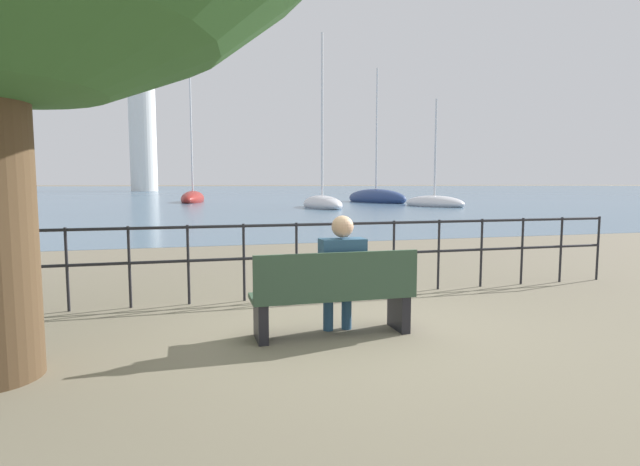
{
  "coord_description": "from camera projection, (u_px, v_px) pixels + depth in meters",
  "views": [
    {
      "loc": [
        -1.45,
        -4.92,
        1.59
      ],
      "look_at": [
        0.0,
        0.5,
        1.03
      ],
      "focal_mm": 28.0,
      "sensor_mm": 36.0,
      "label": 1
    }
  ],
  "objects": [
    {
      "name": "sailboat_3",
      "position": [
        434.0,
        203.0,
        34.77
      ],
      "size": [
        3.81,
        5.48,
        7.67
      ],
      "rotation": [
        0.0,
        0.0,
        0.34
      ],
      "color": "silver",
      "rests_on": "ground_plane"
    },
    {
      "name": "sailboat_5",
      "position": [
        376.0,
        198.0,
        42.06
      ],
      "size": [
        4.04,
        7.93,
        11.54
      ],
      "rotation": [
        0.0,
        0.0,
        0.24
      ],
      "color": "navy",
      "rests_on": "ground_plane"
    },
    {
      "name": "harbor_lighthouse",
      "position": [
        142.0,
        122.0,
        101.07
      ],
      "size": [
        5.29,
        5.29,
        29.9
      ],
      "color": "white",
      "rests_on": "ground_plane"
    },
    {
      "name": "harbor_water",
      "position": [
        191.0,
        189.0,
        157.08
      ],
      "size": [
        600.0,
        300.0,
        0.01
      ],
      "color": "slate",
      "rests_on": "ground_plane"
    },
    {
      "name": "seated_person_left",
      "position": [
        341.0,
        269.0,
        5.23
      ],
      "size": [
        0.47,
        0.35,
        1.26
      ],
      "color": "navy",
      "rests_on": "ground_plane"
    },
    {
      "name": "sailboat_0",
      "position": [
        193.0,
        198.0,
        42.63
      ],
      "size": [
        2.72,
        7.46,
        11.93
      ],
      "rotation": [
        0.0,
        0.0,
        -0.14
      ],
      "color": "maroon",
      "rests_on": "ground_plane"
    },
    {
      "name": "sailboat_2",
      "position": [
        322.0,
        203.0,
        32.43
      ],
      "size": [
        2.17,
        5.83,
        11.4
      ],
      "rotation": [
        0.0,
        0.0,
        0.03
      ],
      "color": "silver",
      "rests_on": "ground_plane"
    },
    {
      "name": "ground_plane",
      "position": [
        332.0,
        334.0,
        5.26
      ],
      "size": [
        1000.0,
        1000.0,
        0.0
      ],
      "primitive_type": "plane",
      "color": "#7A705B"
    },
    {
      "name": "park_bench",
      "position": [
        334.0,
        296.0,
        5.16
      ],
      "size": [
        1.71,
        0.45,
        0.9
      ],
      "color": "#334C38",
      "rests_on": "ground_plane"
    },
    {
      "name": "promenade_railing",
      "position": [
        296.0,
        248.0,
        6.88
      ],
      "size": [
        10.19,
        0.04,
        1.05
      ],
      "color": "black",
      "rests_on": "ground_plane"
    }
  ]
}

